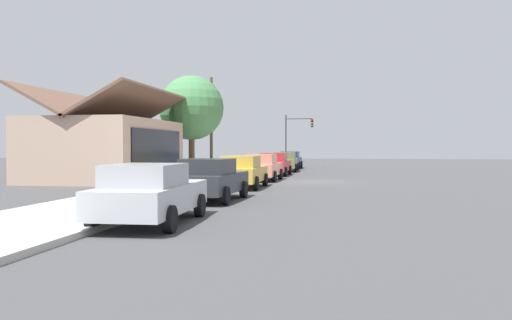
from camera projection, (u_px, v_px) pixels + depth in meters
ground_plane at (306, 182)px, 31.19m from camera, size 120.00×120.00×0.00m
sidewalk_curb at (212, 179)px, 32.11m from camera, size 60.00×4.20×0.16m
car_silver at (150, 193)px, 14.10m from camera, size 4.95×2.23×1.59m
car_charcoal at (211, 179)px, 20.10m from camera, size 4.63×2.19×1.59m
car_mustard at (242, 172)px, 26.31m from camera, size 4.63×2.01×1.59m
car_coral at (262, 167)px, 32.02m from camera, size 4.44×2.14×1.59m
car_cherry at (274, 164)px, 37.80m from camera, size 4.70×2.09×1.59m
car_olive at (285, 162)px, 43.92m from camera, size 4.96×2.16×1.59m
car_navy at (290, 160)px, 49.84m from camera, size 4.72×2.16×1.59m
storefront_building at (107, 148)px, 32.49m from camera, size 10.69×6.75×5.49m
shade_tree at (191, 108)px, 39.38m from camera, size 4.73×4.73×7.25m
traffic_light_main at (296, 132)px, 53.25m from camera, size 0.37×2.79×5.20m
utility_pole_wooden at (211, 123)px, 42.41m from camera, size 1.80×0.24×7.50m
fire_hydrant_red at (220, 176)px, 28.07m from camera, size 0.22×0.22×0.71m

